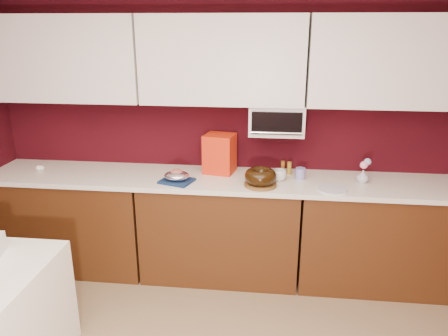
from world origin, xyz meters
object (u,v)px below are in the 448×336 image
(bundt_cake, at_px, (261,176))
(pandoro_box, at_px, (220,153))
(flower_vase, at_px, (363,175))
(blue_jar, at_px, (300,174))
(coffee_mug, at_px, (279,174))
(foil_ham_nest, at_px, (177,176))
(toaster_oven, at_px, (277,119))

(bundt_cake, relative_size, pandoro_box, 0.76)
(flower_vase, bearing_deg, blue_jar, 177.22)
(blue_jar, xyz_separation_m, flower_vase, (0.50, -0.02, 0.01))
(coffee_mug, xyz_separation_m, blue_jar, (0.17, 0.05, -0.01))
(coffee_mug, distance_m, flower_vase, 0.67)
(foil_ham_nest, relative_size, coffee_mug, 1.87)
(pandoro_box, bearing_deg, toaster_oven, 13.10)
(blue_jar, relative_size, flower_vase, 0.81)
(coffee_mug, bearing_deg, pandoro_box, 162.73)
(bundt_cake, relative_size, coffee_mug, 2.32)
(toaster_oven, xyz_separation_m, pandoro_box, (-0.48, -0.02, -0.31))
(flower_vase, bearing_deg, toaster_oven, 168.37)
(toaster_oven, relative_size, foil_ham_nest, 2.19)
(toaster_oven, distance_m, bundt_cake, 0.52)
(coffee_mug, relative_size, blue_jar, 1.15)
(toaster_oven, height_order, bundt_cake, toaster_oven)
(coffee_mug, relative_size, flower_vase, 0.93)
(foil_ham_nest, bearing_deg, flower_vase, 6.26)
(foil_ham_nest, xyz_separation_m, flower_vase, (1.50, 0.16, 0.00))
(foil_ham_nest, relative_size, blue_jar, 2.15)
(bundt_cake, distance_m, coffee_mug, 0.21)
(toaster_oven, distance_m, coffee_mug, 0.46)
(foil_ham_nest, bearing_deg, coffee_mug, 9.21)
(coffee_mug, distance_m, blue_jar, 0.18)
(toaster_oven, height_order, flower_vase, toaster_oven)
(bundt_cake, relative_size, foil_ham_nest, 1.24)
(pandoro_box, height_order, coffee_mug, pandoro_box)
(toaster_oven, distance_m, flower_vase, 0.83)
(foil_ham_nest, height_order, flower_vase, flower_vase)
(foil_ham_nest, distance_m, blue_jar, 1.02)
(pandoro_box, bearing_deg, foil_ham_nest, -126.00)
(pandoro_box, bearing_deg, blue_jar, 2.39)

